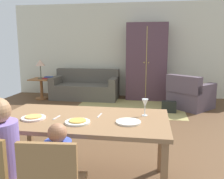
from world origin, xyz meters
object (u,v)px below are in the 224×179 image
(table_lamp, at_px, (40,63))
(armoire, at_px, (147,62))
(couch, at_px, (85,88))
(armchair, at_px, (190,95))
(handbag, at_px, (169,107))
(plate_near_woman, at_px, (128,122))
(plate_near_child, at_px, (78,122))
(person_man, at_px, (5,166))
(plate_near_man, at_px, (33,118))
(book_upper, at_px, (49,77))
(wine_glass, at_px, (145,104))
(book_lower, at_px, (47,78))
(side_table, at_px, (41,86))
(dining_table, at_px, (83,124))

(table_lamp, bearing_deg, armoire, 8.98)
(couch, height_order, armchair, same)
(couch, bearing_deg, handbag, -27.10)
(plate_near_woman, relative_size, armoire, 0.12)
(plate_near_child, height_order, person_man, person_man)
(couch, bearing_deg, plate_near_child, -75.65)
(person_man, bearing_deg, plate_near_man, 90.07)
(table_lamp, height_order, book_upper, table_lamp)
(wine_glass, relative_size, book_upper, 0.85)
(handbag, bearing_deg, wine_glass, -99.08)
(book_lower, bearing_deg, wine_glass, -53.55)
(couch, distance_m, side_table, 1.24)
(couch, bearing_deg, plate_near_woman, -69.53)
(side_table, xyz_separation_m, book_lower, (0.19, -0.04, 0.22))
(armoire, bearing_deg, person_man, -101.59)
(table_lamp, bearing_deg, person_man, -68.37)
(table_lamp, bearing_deg, couch, 12.01)
(plate_near_man, relative_size, wine_glass, 1.34)
(armchair, relative_size, handbag, 3.77)
(dining_table, height_order, table_lamp, table_lamp)
(couch, xyz_separation_m, armoire, (1.71, 0.20, 0.75))
(plate_near_child, relative_size, person_man, 0.23)
(plate_near_child, height_order, couch, couch)
(book_lower, height_order, handbag, book_lower)
(side_table, relative_size, handbag, 1.81)
(book_lower, distance_m, book_upper, 0.10)
(dining_table, xyz_separation_m, book_lower, (-2.17, 3.99, -0.10))
(plate_near_child, xyz_separation_m, book_upper, (-2.15, 4.27, -0.15))
(person_man, bearing_deg, plate_near_child, 44.67)
(plate_near_woman, bearing_deg, book_upper, 122.29)
(dining_table, relative_size, book_lower, 8.18)
(couch, xyz_separation_m, side_table, (-1.21, -0.26, 0.07))
(plate_near_child, relative_size, wine_glass, 1.34)
(plate_near_child, xyz_separation_m, person_man, (-0.49, -0.49, -0.26))
(plate_near_woman, distance_m, person_man, 1.17)
(book_lower, relative_size, handbag, 0.69)
(dining_table, relative_size, armoire, 0.86)
(plate_near_woman, bearing_deg, person_man, -150.10)
(person_man, height_order, book_lower, person_man)
(armchair, height_order, handbag, armchair)
(armoire, bearing_deg, wine_glass, -88.90)
(person_man, xyz_separation_m, table_lamp, (-1.86, 4.70, 0.50))
(side_table, bearing_deg, book_upper, 14.42)
(person_man, distance_m, side_table, 5.06)
(person_man, xyz_separation_m, armoire, (1.06, 5.16, 0.54))
(wine_glass, xyz_separation_m, book_upper, (-2.80, 3.91, -0.27))
(wine_glass, bearing_deg, plate_near_child, -150.94)
(book_lower, bearing_deg, couch, 16.28)
(dining_table, height_order, person_man, person_man)
(person_man, bearing_deg, table_lamp, 111.63)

